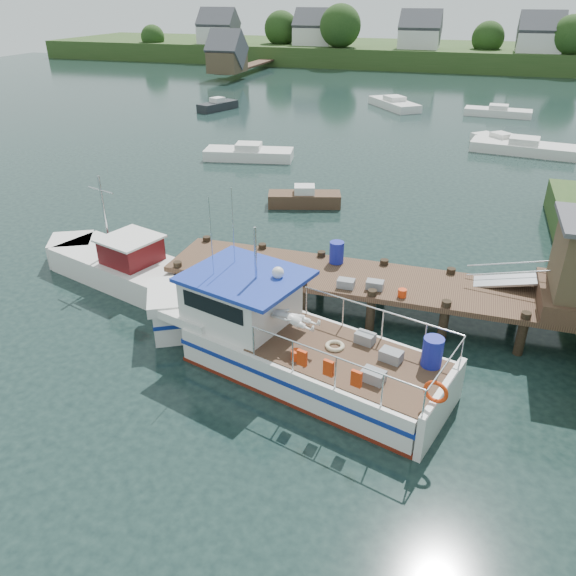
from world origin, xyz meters
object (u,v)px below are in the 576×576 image
(work_boat, at_px, (119,264))
(moored_a, at_px, (249,153))
(dock, at_px, (513,275))
(moored_rowboat, at_px, (304,198))
(lobster_boat, at_px, (277,338))
(moored_e, at_px, (218,105))
(moored_far, at_px, (498,112))
(moored_c, at_px, (523,147))
(moored_b, at_px, (500,142))
(moored_d, at_px, (394,104))

(work_boat, xyz_separation_m, moored_a, (-1.75, 19.34, -0.26))
(dock, bearing_deg, work_boat, -178.17)
(work_boat, bearing_deg, moored_a, 112.56)
(moored_rowboat, bearing_deg, lobster_boat, -63.73)
(dock, distance_m, moored_e, 44.53)
(moored_far, relative_size, moored_c, 0.82)
(moored_far, relative_size, moored_b, 1.33)
(moored_rowboat, relative_size, moored_e, 0.90)
(moored_c, bearing_deg, moored_e, -179.35)
(lobster_boat, relative_size, moored_c, 1.46)
(lobster_boat, height_order, moored_c, lobster_boat)
(dock, xyz_separation_m, lobster_boat, (-6.99, -4.26, -1.25))
(dock, distance_m, moored_a, 25.44)
(moored_c, bearing_deg, lobster_boat, -88.33)
(dock, distance_m, moored_far, 41.06)
(work_boat, height_order, moored_d, work_boat)
(work_boat, bearing_deg, moored_d, 100.32)
(work_boat, distance_m, moored_b, 32.57)
(moored_c, distance_m, moored_e, 30.01)
(lobster_boat, bearing_deg, moored_far, 96.96)
(moored_rowboat, bearing_deg, dock, -32.14)
(moored_rowboat, distance_m, moored_e, 29.85)
(moored_rowboat, relative_size, moored_b, 0.90)
(moored_c, relative_size, moored_d, 1.09)
(work_boat, bearing_deg, moored_far, 86.96)
(moored_far, bearing_deg, moored_rowboat, -120.29)
(dock, xyz_separation_m, work_boat, (-15.24, -0.49, -1.55))
(moored_e, bearing_deg, moored_c, -6.03)
(moored_b, xyz_separation_m, moored_d, (-10.22, 13.92, 0.04))
(moored_a, height_order, moored_c, moored_c)
(lobster_boat, distance_m, moored_a, 25.19)
(moored_d, bearing_deg, moored_b, -60.80)
(moored_b, xyz_separation_m, moored_e, (-27.11, 7.32, 0.06))
(moored_rowboat, xyz_separation_m, moored_a, (-6.58, 8.29, -0.01))
(moored_far, bearing_deg, moored_b, -100.87)
(moored_d, bearing_deg, work_boat, -104.15)
(moored_a, xyz_separation_m, moored_b, (17.25, 9.31, -0.02))
(moored_b, bearing_deg, moored_c, -29.89)
(moored_c, bearing_deg, moored_a, -139.72)
(work_boat, height_order, moored_far, work_boat)
(moored_a, bearing_deg, moored_b, 37.22)
(moored_b, relative_size, moored_c, 0.62)
(moored_rowboat, bearing_deg, moored_far, 84.03)
(moored_rowboat, bearing_deg, moored_c, 66.06)
(moored_rowboat, xyz_separation_m, moored_d, (0.45, 31.52, 0.01))
(moored_c, height_order, moored_e, moored_e)
(dock, relative_size, moored_b, 3.50)
(moored_rowboat, bearing_deg, work_boat, -100.30)
(work_boat, distance_m, moored_d, 42.90)
(lobster_boat, xyz_separation_m, moored_rowboat, (-3.42, 14.83, -0.55))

